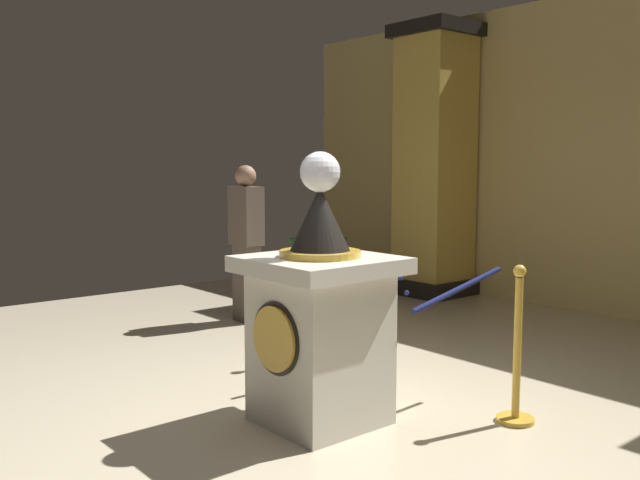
% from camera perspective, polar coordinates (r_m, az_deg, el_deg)
% --- Properties ---
extents(ground_plane, '(10.12, 10.12, 0.00)m').
position_cam_1_polar(ground_plane, '(4.60, 1.07, -14.36)').
color(ground_plane, beige).
extents(pedestal_clock, '(0.85, 0.85, 1.70)m').
position_cam_1_polar(pedestal_clock, '(4.31, -0.04, -6.64)').
color(pedestal_clock, beige).
rests_on(pedestal_clock, ground_plane).
extents(stanchion_near, '(0.24, 0.24, 1.00)m').
position_cam_1_polar(stanchion_near, '(4.55, 16.02, -10.18)').
color(stanchion_near, gold).
rests_on(stanchion_near, ground_plane).
extents(stanchion_far, '(0.24, 0.24, 1.05)m').
position_cam_1_polar(stanchion_far, '(5.71, 0.19, -6.42)').
color(stanchion_far, gold).
rests_on(stanchion_far, ground_plane).
extents(velvet_rope, '(0.98, 0.95, 0.22)m').
position_cam_1_polar(velvet_rope, '(4.99, 7.23, -3.37)').
color(velvet_rope, '#141947').
extents(column_left, '(0.90, 0.90, 3.34)m').
position_cam_1_polar(column_left, '(8.74, 9.49, 6.37)').
color(column_left, black).
rests_on(column_left, ground_plane).
extents(potted_palm_left, '(0.67, 0.63, 0.99)m').
position_cam_1_polar(potted_palm_left, '(7.72, -0.19, -3.40)').
color(potted_palm_left, '#2D2823').
rests_on(potted_palm_left, ground_plane).
extents(bystander_guest, '(0.37, 0.23, 1.62)m').
position_cam_1_polar(bystander_guest, '(7.11, -6.14, 0.03)').
color(bystander_guest, brown).
rests_on(bystander_guest, ground_plane).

